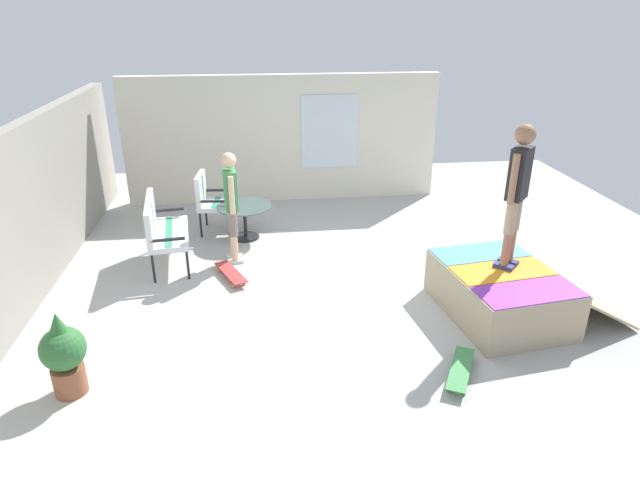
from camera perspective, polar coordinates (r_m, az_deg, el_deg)
The scene contains 12 objects.
ground_plane at distance 7.63m, azimuth 1.64°, elevation -5.15°, with size 12.00×12.00×0.10m, color #B2B2AD.
back_wall_cinderblock at distance 7.69m, azimuth -29.26°, elevation 1.47°, with size 9.00×0.20×2.23m.
house_facade at distance 10.70m, azimuth -3.84°, elevation 10.52°, with size 0.23×6.00×2.42m.
skate_ramp at distance 7.18m, azimuth 18.50°, elevation -5.19°, with size 1.91×2.26×0.61m.
patio_bench at distance 8.31m, azimuth -16.40°, elevation 1.41°, with size 1.31×0.70×1.02m.
patio_chair_near_house at distance 9.38m, azimuth -11.57°, elevation 4.41°, with size 0.67×0.60×1.02m.
patio_table at distance 9.06m, azimuth -7.89°, elevation 2.58°, with size 0.90×0.90×0.57m.
person_watching at distance 8.06m, azimuth -9.30°, elevation 4.18°, with size 0.48×0.27×1.68m.
person_skater at distance 6.79m, azimuth 20.00°, elevation 5.33°, with size 0.37×0.37×1.76m.
skateboard_by_bench at distance 7.87m, azimuth -9.32°, elevation -3.41°, with size 0.81×0.51×0.10m.
skateboard_spare at distance 6.05m, azimuth 14.51°, elevation -12.98°, with size 0.80×0.55×0.10m.
potted_plant at distance 5.99m, azimuth -25.26°, elevation -10.68°, with size 0.44×0.44×0.92m.
Camera 1 is at (-6.62, 0.99, 3.61)m, focal length 30.55 mm.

